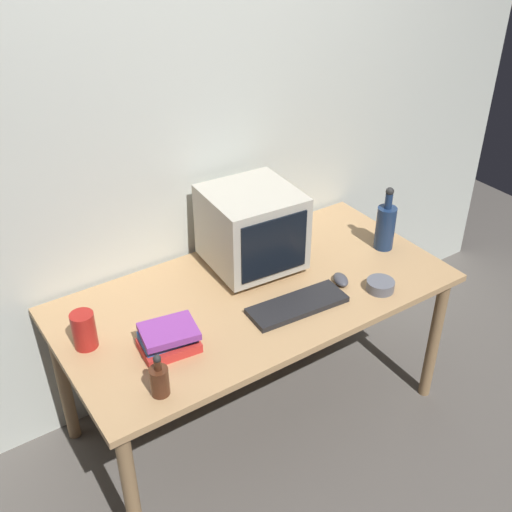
% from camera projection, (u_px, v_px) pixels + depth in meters
% --- Properties ---
extents(ground_plane, '(6.00, 6.00, 0.00)m').
position_uv_depth(ground_plane, '(256.00, 412.00, 3.07)').
color(ground_plane, '#56514C').
extents(back_wall, '(4.00, 0.08, 2.50)m').
position_uv_depth(back_wall, '(194.00, 142.00, 2.73)').
color(back_wall, beige).
rests_on(back_wall, ground).
extents(desk, '(1.69, 0.85, 0.73)m').
position_uv_depth(desk, '(256.00, 306.00, 2.72)').
color(desk, tan).
rests_on(desk, ground).
extents(crt_monitor, '(0.41, 0.41, 0.37)m').
position_uv_depth(crt_monitor, '(252.00, 228.00, 2.74)').
color(crt_monitor, '#B2AD9E').
rests_on(crt_monitor, desk).
extents(keyboard, '(0.43, 0.18, 0.02)m').
position_uv_depth(keyboard, '(297.00, 305.00, 2.57)').
color(keyboard, black).
rests_on(keyboard, desk).
extents(computer_mouse, '(0.09, 0.11, 0.04)m').
position_uv_depth(computer_mouse, '(341.00, 280.00, 2.72)').
color(computer_mouse, '#3F3F47').
rests_on(computer_mouse, desk).
extents(bottle_tall, '(0.09, 0.09, 0.31)m').
position_uv_depth(bottle_tall, '(385.00, 226.00, 2.91)').
color(bottle_tall, navy).
rests_on(bottle_tall, desk).
extents(bottle_short, '(0.07, 0.07, 0.17)m').
position_uv_depth(bottle_short, '(159.00, 380.00, 2.13)').
color(bottle_short, '#472314').
rests_on(bottle_short, desk).
extents(book_stack, '(0.23, 0.20, 0.10)m').
position_uv_depth(book_stack, '(169.00, 339.00, 2.34)').
color(book_stack, red).
rests_on(book_stack, desk).
extents(cd_spindle, '(0.12, 0.12, 0.04)m').
position_uv_depth(cd_spindle, '(380.00, 285.00, 2.67)').
color(cd_spindle, '#595B66').
rests_on(cd_spindle, desk).
extents(metal_canister, '(0.09, 0.09, 0.15)m').
position_uv_depth(metal_canister, '(84.00, 330.00, 2.34)').
color(metal_canister, '#A51E19').
rests_on(metal_canister, desk).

